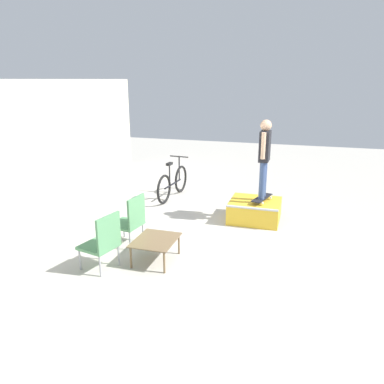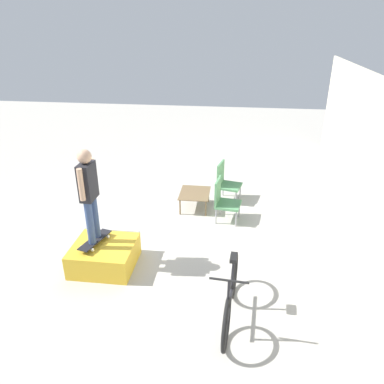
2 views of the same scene
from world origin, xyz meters
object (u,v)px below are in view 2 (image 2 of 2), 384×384
patio_chair_right (224,199)px  bicycle (231,297)px  person_skater (88,189)px  coffee_table (195,194)px  skateboard_on_ramp (95,240)px  skate_ramp_box (105,255)px  patio_chair_left (226,181)px

patio_chair_right → bicycle: 3.01m
person_skater → bicycle: person_skater is taller
coffee_table → skateboard_on_ramp: bearing=-31.4°
skateboard_on_ramp → patio_chair_right: bearing=147.8°
skateboard_on_ramp → coffee_table: skateboard_on_ramp is taller
skateboard_on_ramp → bicycle: bicycle is taller
skate_ramp_box → bicycle: size_ratio=0.60×
skateboard_on_ramp → person_skater: (0.00, -0.00, 0.99)m
skateboard_on_ramp → bicycle: bearing=82.8°
coffee_table → patio_chair_right: size_ratio=0.86×
coffee_table → bicycle: bicycle is taller
coffee_table → skate_ramp_box: bearing=-28.8°
patio_chair_left → skateboard_on_ramp: bearing=156.6°
person_skater → skateboard_on_ramp: bearing=155.0°
patio_chair_right → bicycle: size_ratio=0.53×
skate_ramp_box → skateboard_on_ramp: bearing=-90.9°
skateboard_on_ramp → coffee_table: bearing=164.5°
skateboard_on_ramp → coffee_table: (-2.45, 1.49, -0.17)m
patio_chair_right → skateboard_on_ramp: bearing=140.2°
person_skater → patio_chair_right: bearing=133.5°
coffee_table → patio_chair_right: 0.86m
person_skater → patio_chair_left: person_skater is taller
coffee_table → patio_chair_right: patio_chair_right is taller
skate_ramp_box → bicycle: bearing=65.8°
skate_ramp_box → patio_chair_right: size_ratio=1.13×
coffee_table → patio_chair_right: (0.48, 0.69, 0.15)m
patio_chair_left → patio_chair_right: same height
skateboard_on_ramp → patio_chair_left: size_ratio=0.81×
patio_chair_right → skate_ramp_box: bearing=142.2°
person_skater → coffee_table: 3.09m
skateboard_on_ramp → skate_ramp_box: bearing=104.9°
patio_chair_left → bicycle: 4.01m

